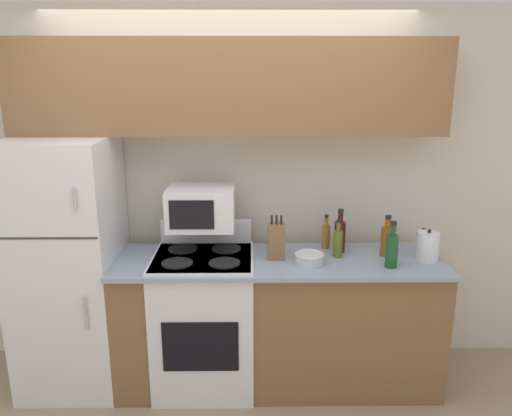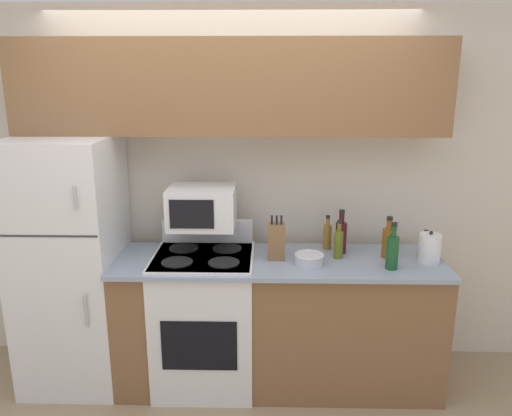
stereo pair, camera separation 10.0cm
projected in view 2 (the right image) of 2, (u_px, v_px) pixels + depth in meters
ground_plane at (228, 406)px, 3.24m from camera, size 12.00×12.00×0.00m
wall_back at (233, 190)px, 3.61m from camera, size 8.00×0.05×2.55m
lower_cabinets at (278, 321)px, 3.41m from camera, size 2.15×0.64×0.92m
refrigerator at (72, 263)px, 3.38m from camera, size 0.65×0.72×1.71m
upper_cabinets at (230, 87)px, 3.23m from camera, size 2.80×0.35×0.61m
stove at (205, 318)px, 3.40m from camera, size 0.66×0.62×1.10m
microwave at (202, 207)px, 3.31m from camera, size 0.44×0.36×0.27m
knife_block at (276, 241)px, 3.25m from camera, size 0.11×0.10×0.30m
bowl at (309, 259)px, 3.17m from camera, size 0.19×0.19×0.07m
bottle_wine_red at (341, 236)px, 3.36m from camera, size 0.08×0.08×0.30m
bottle_wine_green at (392, 251)px, 3.08m from camera, size 0.08×0.08×0.30m
bottle_soy_sauce at (425, 246)px, 3.31m from camera, size 0.05×0.05×0.18m
bottle_whiskey at (388, 242)px, 3.27m from camera, size 0.08×0.08×0.28m
bottle_olive_oil at (339, 243)px, 3.27m from camera, size 0.06×0.06×0.26m
bottle_vinegar at (327, 236)px, 3.44m from camera, size 0.06×0.06×0.24m
kettle at (430, 248)px, 3.19m from camera, size 0.14×0.14×0.21m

